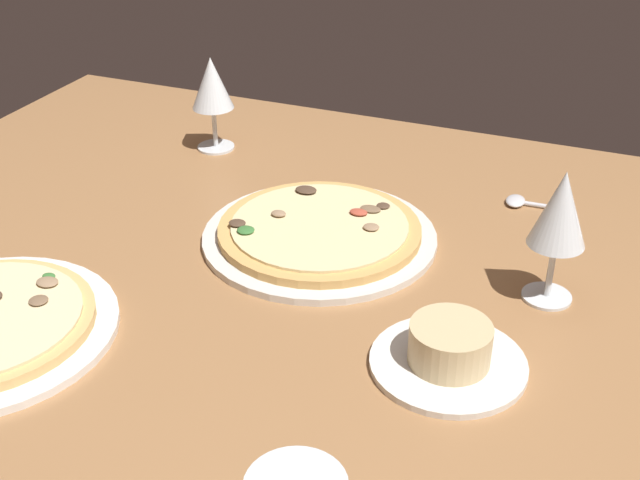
% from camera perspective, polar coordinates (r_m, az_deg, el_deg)
% --- Properties ---
extents(dining_table, '(1.50, 1.10, 0.04)m').
position_cam_1_polar(dining_table, '(1.06, 0.03, -3.73)').
color(dining_table, '#996B42').
rests_on(dining_table, ground).
extents(pizza_main, '(0.32, 0.32, 0.03)m').
position_cam_1_polar(pizza_main, '(1.13, -0.03, 0.51)').
color(pizza_main, silver).
rests_on(pizza_main, dining_table).
extents(ramekin_on_saucer, '(0.17, 0.17, 0.05)m').
position_cam_1_polar(ramekin_on_saucer, '(0.91, 8.88, -7.60)').
color(ramekin_on_saucer, silver).
rests_on(ramekin_on_saucer, dining_table).
extents(wine_glass_far, '(0.07, 0.07, 0.16)m').
position_cam_1_polar(wine_glass_far, '(1.38, -7.45, 10.46)').
color(wine_glass_far, silver).
rests_on(wine_glass_far, dining_table).
extents(wine_glass_near, '(0.07, 0.07, 0.17)m').
position_cam_1_polar(wine_glass_near, '(0.99, 16.21, 1.79)').
color(wine_glass_near, silver).
rests_on(wine_glass_near, dining_table).
extents(spoon, '(0.10, 0.04, 0.01)m').
position_cam_1_polar(spoon, '(1.26, 13.82, 2.54)').
color(spoon, silver).
rests_on(spoon, dining_table).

